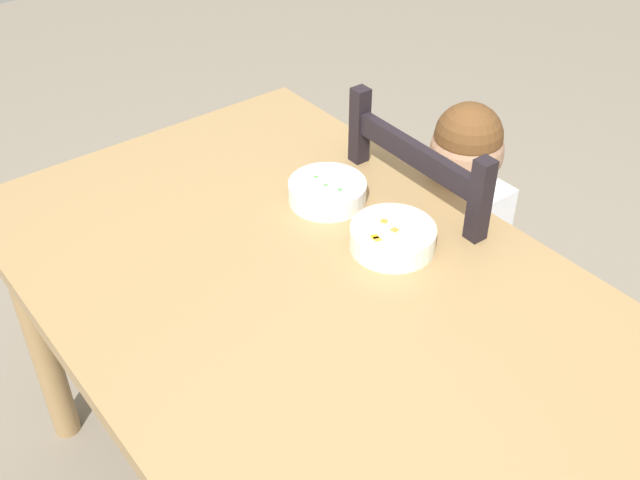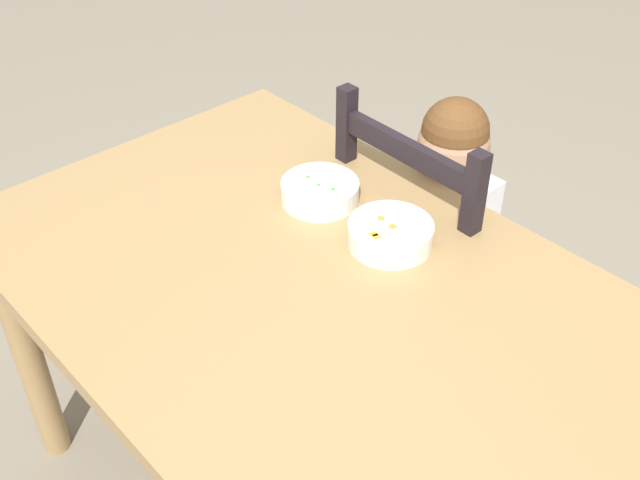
% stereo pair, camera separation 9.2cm
% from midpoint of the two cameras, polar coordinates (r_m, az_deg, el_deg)
% --- Properties ---
extents(dining_table, '(1.42, 0.90, 0.77)m').
position_cam_midpoint_polar(dining_table, '(1.53, -2.17, -6.34)').
color(dining_table, '#98764A').
rests_on(dining_table, ground).
extents(dining_chair, '(0.43, 0.43, 0.95)m').
position_cam_midpoint_polar(dining_chair, '(1.99, 7.02, -2.61)').
color(dining_chair, black).
rests_on(dining_chair, ground).
extents(child_figure, '(0.32, 0.31, 0.94)m').
position_cam_midpoint_polar(child_figure, '(1.89, 7.37, 1.30)').
color(child_figure, white).
rests_on(child_figure, ground).
extents(bowl_of_peas, '(0.17, 0.17, 0.05)m').
position_cam_midpoint_polar(bowl_of_peas, '(1.67, -1.58, 3.64)').
color(bowl_of_peas, white).
rests_on(bowl_of_peas, dining_table).
extents(bowl_of_carrots, '(0.17, 0.17, 0.05)m').
position_cam_midpoint_polar(bowl_of_carrots, '(1.55, 3.58, 0.45)').
color(bowl_of_carrots, white).
rests_on(bowl_of_carrots, dining_table).
extents(spoon, '(0.14, 0.03, 0.01)m').
position_cam_midpoint_polar(spoon, '(1.61, 2.18, 1.04)').
color(spoon, silver).
rests_on(spoon, dining_table).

